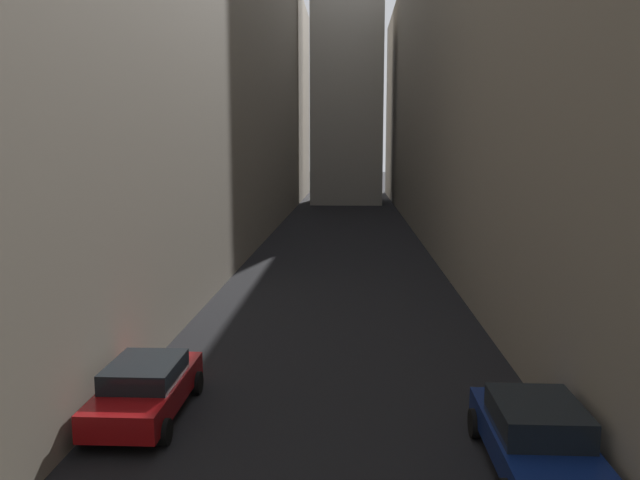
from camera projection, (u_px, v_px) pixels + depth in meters
name	position (u px, v px, depth m)	size (l,w,h in m)	color
ground_plane	(340.00, 260.00, 37.17)	(264.00, 264.00, 0.00)	black
building_block_left	(158.00, 50.00, 37.89)	(11.00, 108.00, 24.62)	gray
building_block_right	(556.00, 62.00, 36.86)	(13.87, 108.00, 22.97)	gray
parked_car_left_far	(146.00, 388.00, 15.58)	(2.00, 4.39, 1.41)	maroon
parked_car_right_far	(536.00, 436.00, 12.87)	(2.06, 4.56, 1.51)	navy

